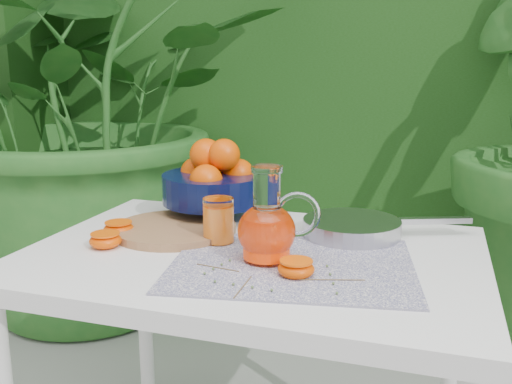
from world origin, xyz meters
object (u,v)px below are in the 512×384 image
(white_table, at_px, (253,285))
(juice_pitcher, at_px, (268,228))
(fruit_bowl, at_px, (214,181))
(saute_pan, at_px, (353,227))
(cutting_board, at_px, (175,229))

(white_table, bearing_deg, juice_pitcher, -49.50)
(fruit_bowl, height_order, saute_pan, fruit_bowl)
(fruit_bowl, bearing_deg, white_table, -51.68)
(juice_pitcher, bearing_deg, saute_pan, 57.89)
(white_table, xyz_separation_m, fruit_bowl, (-0.18, 0.23, 0.18))
(fruit_bowl, height_order, juice_pitcher, fruit_bowl)
(white_table, relative_size, juice_pitcher, 4.97)
(saute_pan, bearing_deg, white_table, -138.84)
(fruit_bowl, bearing_deg, cutting_board, -104.12)
(cutting_board, distance_m, fruit_bowl, 0.19)
(fruit_bowl, xyz_separation_m, saute_pan, (0.38, -0.06, -0.08))
(white_table, height_order, fruit_bowl, fruit_bowl)
(white_table, bearing_deg, cutting_board, 162.64)
(fruit_bowl, distance_m, juice_pitcher, 0.38)
(saute_pan, bearing_deg, cutting_board, -166.50)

